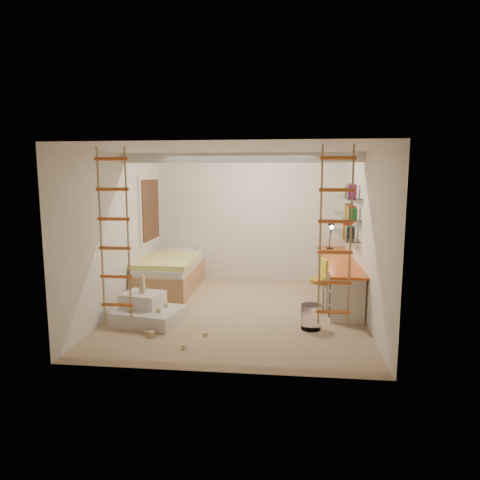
# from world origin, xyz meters

# --- Properties ---
(floor) EXTENTS (4.50, 4.50, 0.00)m
(floor) POSITION_xyz_m (0.00, 0.00, 0.00)
(floor) COLOR tan
(floor) RESTS_ON ground
(ceiling_beam) EXTENTS (4.00, 0.18, 0.16)m
(ceiling_beam) POSITION_xyz_m (0.00, 0.30, 2.52)
(ceiling_beam) COLOR white
(ceiling_beam) RESTS_ON ceiling
(window_frame) EXTENTS (0.06, 1.15, 1.35)m
(window_frame) POSITION_xyz_m (-1.97, 1.50, 1.55)
(window_frame) COLOR white
(window_frame) RESTS_ON wall_left
(window_blind) EXTENTS (0.02, 1.00, 1.20)m
(window_blind) POSITION_xyz_m (-1.93, 1.50, 1.55)
(window_blind) COLOR #4C2D1E
(window_blind) RESTS_ON window_frame
(rope_ladder_left) EXTENTS (0.41, 0.04, 2.13)m
(rope_ladder_left) POSITION_xyz_m (-1.35, -1.75, 1.52)
(rope_ladder_left) COLOR orange
(rope_ladder_left) RESTS_ON ceiling
(rope_ladder_right) EXTENTS (0.41, 0.04, 2.13)m
(rope_ladder_right) POSITION_xyz_m (1.35, -1.75, 1.52)
(rope_ladder_right) COLOR orange
(rope_ladder_right) RESTS_ON ceiling
(waste_bin) EXTENTS (0.29, 0.29, 0.37)m
(waste_bin) POSITION_xyz_m (1.16, -0.72, 0.18)
(waste_bin) COLOR white
(waste_bin) RESTS_ON floor
(desk) EXTENTS (0.56, 2.80, 0.75)m
(desk) POSITION_xyz_m (1.72, 0.86, 0.40)
(desk) COLOR #DB5A19
(desk) RESTS_ON floor
(shelves) EXTENTS (0.25, 1.80, 0.71)m
(shelves) POSITION_xyz_m (1.87, 1.13, 1.50)
(shelves) COLOR white
(shelves) RESTS_ON wall_right
(bed) EXTENTS (1.02, 2.00, 0.69)m
(bed) POSITION_xyz_m (-1.48, 1.23, 0.33)
(bed) COLOR #AD7F51
(bed) RESTS_ON floor
(task_lamp) EXTENTS (0.14, 0.36, 0.57)m
(task_lamp) POSITION_xyz_m (1.67, 1.82, 1.14)
(task_lamp) COLOR black
(task_lamp) RESTS_ON desk
(swivel_chair) EXTENTS (0.64, 0.64, 0.86)m
(swivel_chair) POSITION_xyz_m (1.40, 0.24, 0.32)
(swivel_chair) COLOR #B28222
(swivel_chair) RESTS_ON floor
(play_platform) EXTENTS (1.09, 0.92, 0.43)m
(play_platform) POSITION_xyz_m (-1.33, -0.66, 0.17)
(play_platform) COLOR silver
(play_platform) RESTS_ON floor
(toy_blocks) EXTENTS (1.27, 1.15, 0.70)m
(toy_blocks) POSITION_xyz_m (-1.12, -0.91, 0.27)
(toy_blocks) COLOR #CCB284
(toy_blocks) RESTS_ON floor
(books) EXTENTS (0.14, 0.58, 0.92)m
(books) POSITION_xyz_m (1.87, 1.13, 1.64)
(books) COLOR #262626
(books) RESTS_ON shelves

